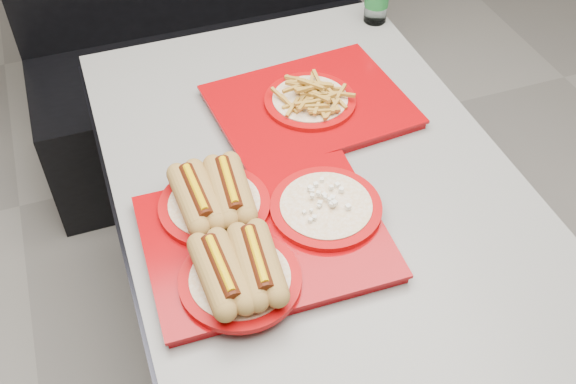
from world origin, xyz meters
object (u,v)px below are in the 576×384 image
object	(u,v)px
booth_bench	(209,54)
tray_near	(254,232)
diner_table	(319,233)
tray_far	(310,103)

from	to	relation	value
booth_bench	tray_near	bearing A→B (deg)	-99.06
diner_table	booth_bench	world-z (taller)	booth_bench
booth_bench	tray_far	distance (m)	0.92
diner_table	tray_far	bearing A→B (deg)	74.56
booth_bench	tray_far	xyz separation A→B (m)	(0.07, -0.84, 0.38)
diner_table	tray_far	size ratio (longest dim) A/B	2.83
diner_table	tray_far	xyz separation A→B (m)	(0.07, 0.26, 0.19)
booth_bench	tray_near	xyz separation A→B (m)	(-0.19, -1.21, 0.39)
tray_near	diner_table	bearing A→B (deg)	30.49
diner_table	booth_bench	distance (m)	1.11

